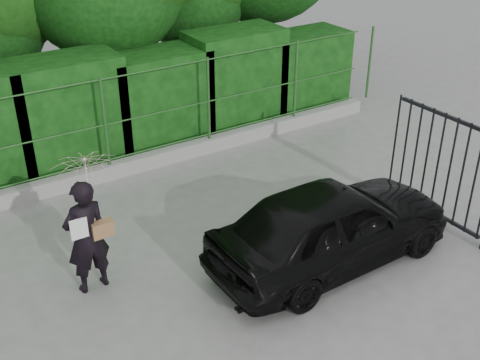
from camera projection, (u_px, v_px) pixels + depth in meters
ground at (206, 310)px, 8.56m from camera, size 80.00×80.00×0.00m
kerb at (91, 176)px, 11.81m from camera, size 14.00×0.25×0.30m
fence at (96, 124)px, 11.42m from camera, size 14.13×0.06×1.80m
hedge at (66, 117)px, 12.09m from camera, size 14.20×1.20×2.28m
gate at (474, 174)px, 9.66m from camera, size 0.22×2.33×2.36m
woman at (88, 205)px, 8.43m from camera, size 0.98×0.99×2.12m
car at (332, 224)px, 9.28m from camera, size 4.07×1.67×1.38m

